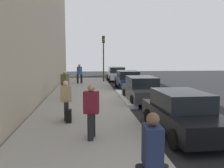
# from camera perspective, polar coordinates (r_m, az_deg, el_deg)

# --- Properties ---
(ground_plane) EXTENTS (56.00, 56.00, 0.00)m
(ground_plane) POSITION_cam_1_polar(r_m,az_deg,el_deg) (16.06, 5.35, -3.46)
(ground_plane) COLOR black
(sidewalk) EXTENTS (28.00, 4.60, 0.15)m
(sidewalk) POSITION_cam_1_polar(r_m,az_deg,el_deg) (15.75, -6.52, -3.39)
(sidewalk) COLOR #A39E93
(sidewalk) RESTS_ON ground
(lane_stripe_centre) EXTENTS (28.00, 0.14, 0.01)m
(lane_stripe_centre) POSITION_cam_1_polar(r_m,az_deg,el_deg) (16.97, 16.03, -3.13)
(lane_stripe_centre) COLOR gold
(lane_stripe_centre) RESTS_ON ground
(snow_bank_curb) EXTENTS (5.95, 0.56, 0.22)m
(snow_bank_curb) POSITION_cam_1_polar(r_m,az_deg,el_deg) (15.93, 2.88, -3.12)
(snow_bank_curb) COLOR white
(snow_bank_curb) RESTS_ON ground
(parked_car_white) EXTENTS (4.31, 1.91, 1.51)m
(parked_car_white) POSITION_cam_1_polar(r_m,az_deg,el_deg) (27.29, 1.07, 2.31)
(parked_car_white) COLOR black
(parked_car_white) RESTS_ON ground
(parked_car_navy) EXTENTS (4.47, 1.91, 1.51)m
(parked_car_navy) POSITION_cam_1_polar(r_m,az_deg,el_deg) (20.75, 3.69, 0.95)
(parked_car_navy) COLOR black
(parked_car_navy) RESTS_ON ground
(parked_car_charcoal) EXTENTS (4.26, 1.95, 1.51)m
(parked_car_charcoal) POSITION_cam_1_polar(r_m,az_deg,el_deg) (15.01, 6.92, -1.26)
(parked_car_charcoal) COLOR black
(parked_car_charcoal) RESTS_ON ground
(parked_car_black) EXTENTS (4.53, 2.01, 1.51)m
(parked_car_black) POSITION_cam_1_polar(r_m,az_deg,el_deg) (9.23, 15.79, -6.40)
(parked_car_black) COLOR black
(parked_car_black) RESTS_ON ground
(pedestrian_blue_coat) EXTENTS (0.57, 0.55, 1.80)m
(pedestrian_blue_coat) POSITION_cam_1_polar(r_m,az_deg,el_deg) (23.80, -7.46, 2.48)
(pedestrian_blue_coat) COLOR black
(pedestrian_blue_coat) RESTS_ON sidewalk
(pedestrian_olive_coat) EXTENTS (0.52, 0.54, 1.70)m
(pedestrian_olive_coat) POSITION_cam_1_polar(r_m,az_deg,el_deg) (15.74, -10.74, 0.14)
(pedestrian_olive_coat) COLOR black
(pedestrian_olive_coat) RESTS_ON sidewalk
(pedestrian_navy_coat) EXTENTS (0.48, 0.56, 1.71)m
(pedestrian_navy_coat) POSITION_cam_1_polar(r_m,az_deg,el_deg) (4.40, 9.17, -16.66)
(pedestrian_navy_coat) COLOR black
(pedestrian_navy_coat) RESTS_ON sidewalk
(pedestrian_tan_coat) EXTENTS (0.53, 0.46, 1.62)m
(pedestrian_tan_coat) POSITION_cam_1_polar(r_m,az_deg,el_deg) (10.36, -10.49, -3.41)
(pedestrian_tan_coat) COLOR black
(pedestrian_tan_coat) RESTS_ON sidewalk
(pedestrian_burgundy_coat) EXTENTS (0.57, 0.52, 1.75)m
(pedestrian_burgundy_coat) POSITION_cam_1_polar(r_m,az_deg,el_deg) (7.93, -4.76, -5.92)
(pedestrian_burgundy_coat) COLOR black
(pedestrian_burgundy_coat) RESTS_ON sidewalk
(traffic_light_pole) EXTENTS (0.35, 0.26, 4.58)m
(traffic_light_pole) POSITION_cam_1_polar(r_m,az_deg,el_deg) (25.29, -1.97, 7.57)
(traffic_light_pole) COLOR #2D2D19
(traffic_light_pole) RESTS_ON sidewalk
(rolling_suitcase) EXTENTS (0.34, 0.22, 0.87)m
(rolling_suitcase) POSITION_cam_1_polar(r_m,az_deg,el_deg) (10.08, -9.89, -7.19)
(rolling_suitcase) COLOR black
(rolling_suitcase) RESTS_ON sidewalk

